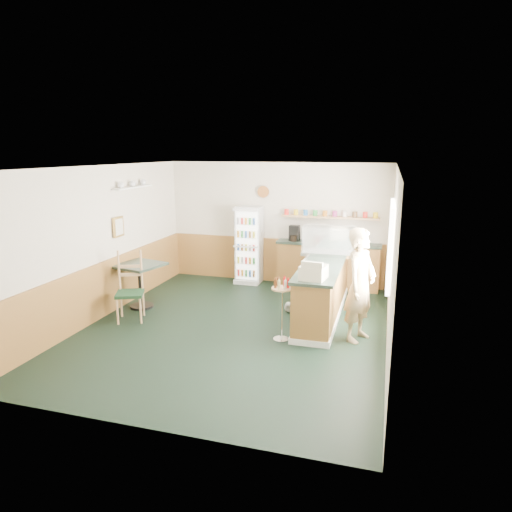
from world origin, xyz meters
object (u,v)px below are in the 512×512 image
at_px(condiment_stand, 281,301).
at_px(cafe_table, 140,277).
at_px(display_case, 329,241).
at_px(shopkeeper, 360,285).
at_px(cafe_chair, 132,284).
at_px(cash_register, 314,272).
at_px(drinks_fridge, 249,245).

xyz_separation_m(condiment_stand, cafe_table, (-2.93, 0.76, -0.05)).
height_order(display_case, shopkeeper, shopkeeper).
relative_size(shopkeeper, cafe_chair, 1.47).
bearing_deg(condiment_stand, cafe_chair, 175.82).
height_order(shopkeeper, cafe_table, shopkeeper).
relative_size(cash_register, cafe_chair, 0.32).
bearing_deg(cash_register, condiment_stand, -156.19).
bearing_deg(cafe_table, condiment_stand, -14.48).
xyz_separation_m(shopkeeper, cafe_chair, (-3.93, -0.16, -0.26)).
height_order(cafe_table, cafe_chair, cafe_chair).
distance_m(display_case, cafe_chair, 3.70).
relative_size(cash_register, condiment_stand, 0.39).
bearing_deg(condiment_stand, drinks_fridge, 115.91).
bearing_deg(cafe_table, shopkeeper, -5.49).
xyz_separation_m(drinks_fridge, cash_register, (1.93, -2.87, 0.25)).
bearing_deg(condiment_stand, cafe_table, 165.52).
height_order(drinks_fridge, cash_register, drinks_fridge).
distance_m(cash_register, shopkeeper, 0.77).
bearing_deg(display_case, cafe_chair, -152.67).
bearing_deg(cash_register, cafe_table, 177.77).
height_order(drinks_fridge, cafe_table, drinks_fridge).
distance_m(drinks_fridge, display_case, 2.27).
bearing_deg(display_case, drinks_fridge, 149.73).
xyz_separation_m(cash_register, cafe_table, (-3.40, 0.62, -0.51)).
relative_size(display_case, cafe_chair, 0.79).
bearing_deg(display_case, shopkeeper, -65.15).
bearing_deg(drinks_fridge, display_case, -30.27).
height_order(drinks_fridge, shopkeeper, shopkeeper).
bearing_deg(cafe_table, cash_register, -10.41).
relative_size(drinks_fridge, cafe_chair, 1.41).
bearing_deg(cash_register, drinks_fridge, 132.10).
bearing_deg(cafe_chair, drinks_fridge, 42.07).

